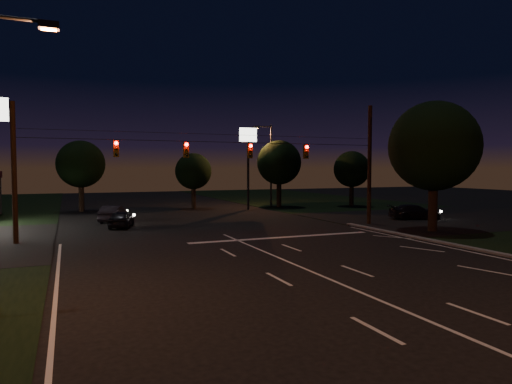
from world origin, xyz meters
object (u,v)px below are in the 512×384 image
car_oncoming_a (121,219)px  car_cross (415,212)px  car_oncoming_b (113,214)px  tree_right_near (432,147)px  utility_pole_right (369,224)px

car_oncoming_a → car_cross: 23.52m
car_oncoming_b → tree_right_near: bearing=164.2°
car_oncoming_a → car_oncoming_b: car_oncoming_b is taller
car_oncoming_b → car_cross: car_oncoming_b is taller
car_cross → utility_pole_right: bearing=116.1°
car_oncoming_b → utility_pole_right: bearing=172.9°
tree_right_near → car_oncoming_a: 22.28m
car_cross → tree_right_near: bearing=161.1°
utility_pole_right → car_oncoming_a: utility_pole_right is taller
tree_right_near → car_cross: size_ratio=2.05×
car_oncoming_a → utility_pole_right: bearing=179.7°
car_oncoming_a → car_oncoming_b: bearing=-70.9°
utility_pole_right → car_cross: size_ratio=2.10×
utility_pole_right → car_oncoming_b: (-17.92, 9.09, 0.65)m
utility_pole_right → car_cross: (5.45, 1.13, 0.62)m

